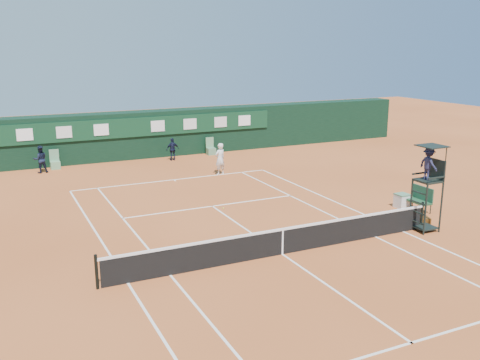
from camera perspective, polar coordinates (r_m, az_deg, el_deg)
name	(u,v)px	position (r m, az deg, el deg)	size (l,w,h in m)	color
ground	(282,254)	(19.02, 4.51, -7.90)	(90.00, 90.00, 0.00)	#C05F2D
court_lines	(282,254)	(19.02, 4.51, -7.89)	(11.05, 23.85, 0.01)	white
tennis_net	(282,241)	(18.83, 4.54, -6.47)	(12.90, 0.10, 1.10)	black
back_wall	(139,134)	(35.56, -10.68, 4.81)	(40.00, 1.65, 3.00)	black
linesman_chair_left	(55,164)	(33.59, -19.12, 1.66)	(0.55, 0.50, 1.15)	#64986A
linesman_chair_right	(211,150)	(36.00, -3.13, 3.22)	(0.55, 0.50, 1.15)	#568460
umpire_chair	(429,170)	(21.87, 19.49, 1.00)	(0.96, 0.95, 3.42)	black
player_bench	(420,198)	(24.91, 18.66, -1.82)	(0.55, 1.20, 1.10)	#1B4328
tennis_bag	(422,220)	(23.33, 18.86, -4.01)	(0.38, 0.86, 0.32)	black
cooler	(402,201)	(25.23, 16.89, -2.12)	(0.57, 0.57, 0.65)	silver
tennis_ball	(223,208)	(24.04, -1.78, -3.02)	(0.07, 0.07, 0.07)	#E3EF37
player	(220,159)	(30.23, -2.15, 2.26)	(0.66, 0.43, 1.81)	white
ball_kid_left	(40,159)	(32.72, -20.52, 2.08)	(0.77, 0.60, 1.58)	black
ball_kid_right	(173,149)	(34.31, -7.20, 3.27)	(0.84, 0.35, 1.44)	black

